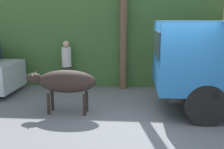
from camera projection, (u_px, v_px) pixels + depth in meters
ground_plane at (158, 121)px, 6.74m from camera, size 60.00×60.00×0.00m
hillside_embankment at (147, 33)px, 12.76m from camera, size 32.00×6.38×3.75m
building_backdrop at (19, 42)px, 11.69m from camera, size 5.82×2.70×3.11m
brown_cow at (65, 82)px, 7.14m from camera, size 1.95×0.63×1.22m
pedestrian_on_hill at (67, 62)px, 9.75m from camera, size 0.45×0.45×1.79m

